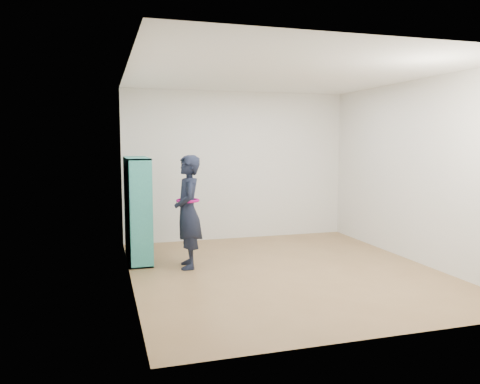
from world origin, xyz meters
name	(u,v)px	position (x,y,z in m)	size (l,w,h in m)	color
floor	(284,271)	(0.00, 0.00, 0.00)	(4.50, 4.50, 0.00)	olive
ceiling	(286,73)	(0.00, 0.00, 2.60)	(4.50, 4.50, 0.00)	white
wall_left	(129,178)	(-2.00, 0.00, 1.30)	(0.02, 4.50, 2.60)	silver
wall_right	(415,172)	(2.00, 0.00, 1.30)	(0.02, 4.50, 2.60)	silver
wall_back	(237,166)	(0.00, 2.25, 1.30)	(4.00, 0.02, 2.60)	silver
wall_front	(384,192)	(0.00, -2.25, 1.30)	(4.00, 0.02, 2.60)	silver
bookshelf	(136,210)	(-1.85, 1.21, 0.73)	(0.33, 1.13, 1.50)	teal
person	(188,212)	(-1.20, 0.54, 0.78)	(0.42, 0.59, 1.55)	black
smartphone	(177,204)	(-1.34, 0.63, 0.88)	(0.02, 0.09, 0.12)	silver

